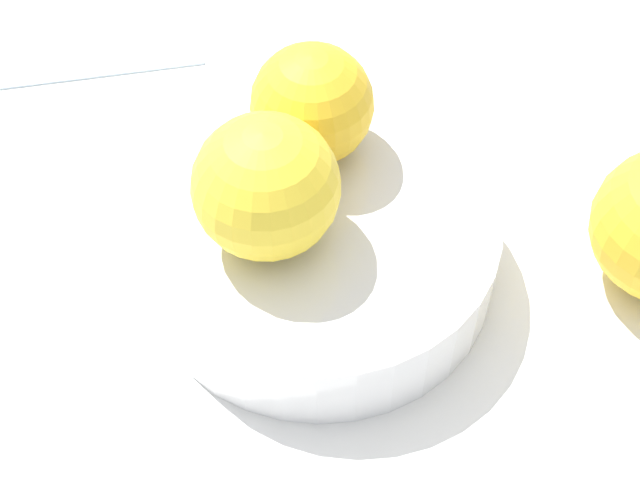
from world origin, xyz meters
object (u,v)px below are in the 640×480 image
(orange_in_bowl_1, at_px, (267,189))
(fruit_bowl, at_px, (320,247))
(folded_napkin, at_px, (86,5))
(orange_in_bowl_0, at_px, (312,104))

(orange_in_bowl_1, bearing_deg, fruit_bowl, -87.53)
(orange_in_bowl_1, bearing_deg, folded_napkin, 8.28)
(fruit_bowl, bearing_deg, orange_in_bowl_0, -16.92)
(orange_in_bowl_0, xyz_separation_m, folded_napkin, (0.22, 0.08, -0.07))
(folded_napkin, bearing_deg, orange_in_bowl_1, -171.72)
(fruit_bowl, relative_size, orange_in_bowl_0, 2.88)
(fruit_bowl, xyz_separation_m, folded_napkin, (0.26, 0.07, -0.02))
(folded_napkin, bearing_deg, orange_in_bowl_0, -159.89)
(fruit_bowl, relative_size, orange_in_bowl_1, 2.59)
(orange_in_bowl_0, xyz_separation_m, orange_in_bowl_1, (-0.05, 0.04, 0.00))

